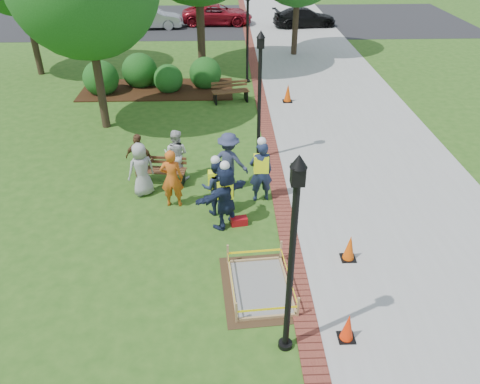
{
  "coord_description": "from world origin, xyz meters",
  "views": [
    {
      "loc": [
        0.14,
        -9.21,
        7.48
      ],
      "look_at": [
        0.5,
        1.2,
        1.0
      ],
      "focal_mm": 35.0,
      "sensor_mm": 36.0,
      "label": 1
    }
  ],
  "objects_px": {
    "cone_front": "(348,328)",
    "hivis_worker_b": "(261,170)",
    "wet_concrete_pad": "(260,280)",
    "bench_near": "(162,176)",
    "hivis_worker_a": "(225,195)",
    "hivis_worker_c": "(216,185)",
    "lamp_near": "(292,248)"
  },
  "relations": [
    {
      "from": "lamp_near",
      "to": "hivis_worker_a",
      "type": "distance_m",
      "value": 4.54
    },
    {
      "from": "hivis_worker_c",
      "to": "cone_front",
      "type": "bearing_deg",
      "value": -60.3
    },
    {
      "from": "wet_concrete_pad",
      "to": "cone_front",
      "type": "height_order",
      "value": "cone_front"
    },
    {
      "from": "cone_front",
      "to": "hivis_worker_a",
      "type": "bearing_deg",
      "value": 120.85
    },
    {
      "from": "cone_front",
      "to": "hivis_worker_c",
      "type": "bearing_deg",
      "value": 119.7
    },
    {
      "from": "bench_near",
      "to": "hivis_worker_c",
      "type": "bearing_deg",
      "value": -44.31
    },
    {
      "from": "bench_near",
      "to": "wet_concrete_pad",
      "type": "bearing_deg",
      "value": -60.28
    },
    {
      "from": "lamp_near",
      "to": "hivis_worker_c",
      "type": "relative_size",
      "value": 2.38
    },
    {
      "from": "hivis_worker_a",
      "to": "hivis_worker_b",
      "type": "distance_m",
      "value": 1.63
    },
    {
      "from": "bench_near",
      "to": "hivis_worker_a",
      "type": "relative_size",
      "value": 0.8
    },
    {
      "from": "hivis_worker_a",
      "to": "hivis_worker_c",
      "type": "height_order",
      "value": "hivis_worker_a"
    },
    {
      "from": "wet_concrete_pad",
      "to": "hivis_worker_a",
      "type": "xyz_separation_m",
      "value": [
        -0.76,
        2.47,
        0.74
      ]
    },
    {
      "from": "lamp_near",
      "to": "hivis_worker_b",
      "type": "height_order",
      "value": "lamp_near"
    },
    {
      "from": "cone_front",
      "to": "hivis_worker_b",
      "type": "distance_m",
      "value": 5.46
    },
    {
      "from": "bench_near",
      "to": "hivis_worker_a",
      "type": "height_order",
      "value": "hivis_worker_a"
    },
    {
      "from": "wet_concrete_pad",
      "to": "cone_front",
      "type": "bearing_deg",
      "value": -43.04
    },
    {
      "from": "hivis_worker_a",
      "to": "hivis_worker_c",
      "type": "bearing_deg",
      "value": 111.72
    },
    {
      "from": "hivis_worker_b",
      "to": "hivis_worker_a",
      "type": "bearing_deg",
      "value": -129.06
    },
    {
      "from": "cone_front",
      "to": "lamp_near",
      "type": "bearing_deg",
      "value": -173.74
    },
    {
      "from": "cone_front",
      "to": "hivis_worker_b",
      "type": "xyz_separation_m",
      "value": [
        -1.36,
        5.25,
        0.67
      ]
    },
    {
      "from": "wet_concrete_pad",
      "to": "hivis_worker_b",
      "type": "xyz_separation_m",
      "value": [
        0.26,
        3.74,
        0.76
      ]
    },
    {
      "from": "cone_front",
      "to": "hivis_worker_c",
      "type": "xyz_separation_m",
      "value": [
        -2.63,
        4.61,
        0.57
      ]
    },
    {
      "from": "wet_concrete_pad",
      "to": "cone_front",
      "type": "xyz_separation_m",
      "value": [
        1.62,
        -1.51,
        0.09
      ]
    },
    {
      "from": "cone_front",
      "to": "hivis_worker_c",
      "type": "distance_m",
      "value": 5.34
    },
    {
      "from": "bench_near",
      "to": "hivis_worker_b",
      "type": "distance_m",
      "value": 3.25
    },
    {
      "from": "hivis_worker_a",
      "to": "hivis_worker_c",
      "type": "relative_size",
      "value": 1.1
    },
    {
      "from": "bench_near",
      "to": "hivis_worker_c",
      "type": "distance_m",
      "value": 2.48
    },
    {
      "from": "lamp_near",
      "to": "wet_concrete_pad",
      "type": "bearing_deg",
      "value": 102.83
    },
    {
      "from": "wet_concrete_pad",
      "to": "hivis_worker_b",
      "type": "height_order",
      "value": "hivis_worker_b"
    },
    {
      "from": "wet_concrete_pad",
      "to": "hivis_worker_a",
      "type": "distance_m",
      "value": 2.69
    },
    {
      "from": "cone_front",
      "to": "hivis_worker_a",
      "type": "xyz_separation_m",
      "value": [
        -2.38,
        3.99,
        0.65
      ]
    },
    {
      "from": "wet_concrete_pad",
      "to": "lamp_near",
      "type": "height_order",
      "value": "lamp_near"
    }
  ]
}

